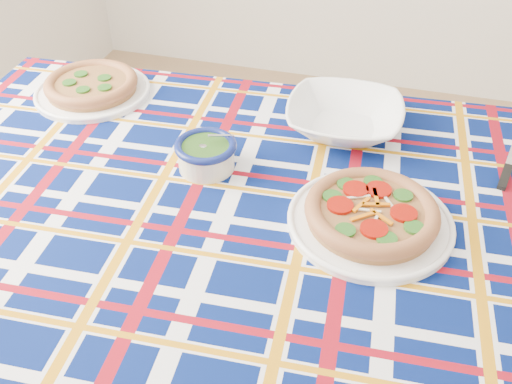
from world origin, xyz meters
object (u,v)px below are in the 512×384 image
(dining_table, at_px, (267,237))
(main_focaccia_plate, at_px, (372,212))
(serving_bowl, at_px, (344,117))
(pesto_bowl, at_px, (206,153))

(dining_table, xyz_separation_m, main_focaccia_plate, (0.22, 0.01, 0.12))
(main_focaccia_plate, height_order, serving_bowl, serving_bowl)
(dining_table, height_order, main_focaccia_plate, main_focaccia_plate)
(main_focaccia_plate, xyz_separation_m, serving_bowl, (-0.11, 0.35, 0.00))
(dining_table, relative_size, serving_bowl, 6.17)
(pesto_bowl, distance_m, serving_bowl, 0.38)
(pesto_bowl, relative_size, serving_bowl, 0.49)
(dining_table, relative_size, main_focaccia_plate, 5.14)
(dining_table, bearing_deg, main_focaccia_plate, -1.74)
(dining_table, height_order, serving_bowl, serving_bowl)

